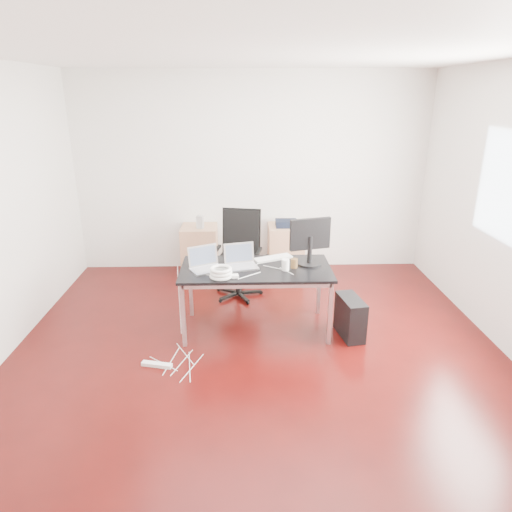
{
  "coord_description": "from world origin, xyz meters",
  "views": [
    {
      "loc": [
        -0.14,
        -4.01,
        2.49
      ],
      "look_at": [
        0.0,
        0.55,
        0.85
      ],
      "focal_mm": 32.0,
      "sensor_mm": 36.0,
      "label": 1
    }
  ],
  "objects_px": {
    "desk": "(256,272)",
    "filing_cabinet_right": "(286,249)",
    "office_chair": "(239,249)",
    "pc_tower": "(350,317)",
    "filing_cabinet_left": "(200,250)"
  },
  "relations": [
    {
      "from": "desk",
      "to": "filing_cabinet_right",
      "type": "bearing_deg",
      "value": 74.21
    },
    {
      "from": "office_chair",
      "to": "pc_tower",
      "type": "relative_size",
      "value": 2.4
    },
    {
      "from": "filing_cabinet_left",
      "to": "desk",
      "type": "bearing_deg",
      "value": -66.1
    },
    {
      "from": "filing_cabinet_left",
      "to": "pc_tower",
      "type": "bearing_deg",
      "value": -47.08
    },
    {
      "from": "office_chair",
      "to": "filing_cabinet_left",
      "type": "bearing_deg",
      "value": 139.57
    },
    {
      "from": "office_chair",
      "to": "filing_cabinet_left",
      "type": "relative_size",
      "value": 1.54
    },
    {
      "from": "desk",
      "to": "filing_cabinet_right",
      "type": "relative_size",
      "value": 2.29
    },
    {
      "from": "desk",
      "to": "filing_cabinet_left",
      "type": "distance_m",
      "value": 1.9
    },
    {
      "from": "office_chair",
      "to": "filing_cabinet_right",
      "type": "distance_m",
      "value": 1.03
    },
    {
      "from": "office_chair",
      "to": "filing_cabinet_left",
      "type": "xyz_separation_m",
      "value": [
        -0.57,
        0.74,
        -0.26
      ]
    },
    {
      "from": "filing_cabinet_right",
      "to": "pc_tower",
      "type": "distance_m",
      "value": 1.97
    },
    {
      "from": "office_chair",
      "to": "filing_cabinet_left",
      "type": "distance_m",
      "value": 0.97
    },
    {
      "from": "office_chair",
      "to": "desk",
      "type": "bearing_deg",
      "value": -67.43
    },
    {
      "from": "filing_cabinet_left",
      "to": "filing_cabinet_right",
      "type": "distance_m",
      "value": 1.24
    },
    {
      "from": "filing_cabinet_left",
      "to": "filing_cabinet_right",
      "type": "bearing_deg",
      "value": 0.0
    }
  ]
}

